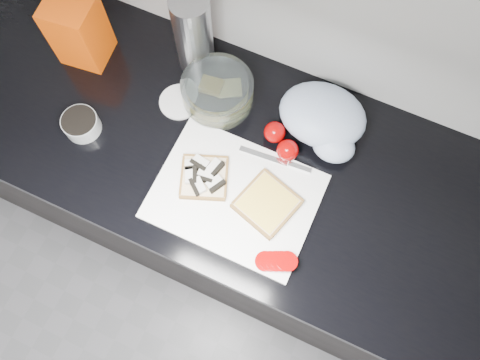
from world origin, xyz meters
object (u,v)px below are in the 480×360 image
object	(u,v)px
cutting_board	(235,196)
steel_canister	(193,34)
glass_bowl	(218,92)
bread_bag	(78,31)

from	to	relation	value
cutting_board	steel_canister	distance (m)	0.43
glass_bowl	bread_bag	xyz separation A→B (m)	(-0.40, -0.02, 0.06)
cutting_board	steel_canister	world-z (taller)	steel_canister
cutting_board	steel_canister	size ratio (longest dim) A/B	1.67
glass_bowl	steel_canister	distance (m)	0.16
glass_bowl	steel_canister	world-z (taller)	steel_canister
cutting_board	glass_bowl	world-z (taller)	glass_bowl
steel_canister	glass_bowl	bearing A→B (deg)	-39.04
glass_bowl	bread_bag	bearing A→B (deg)	-177.68
glass_bowl	steel_canister	xyz separation A→B (m)	(-0.11, 0.09, 0.08)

